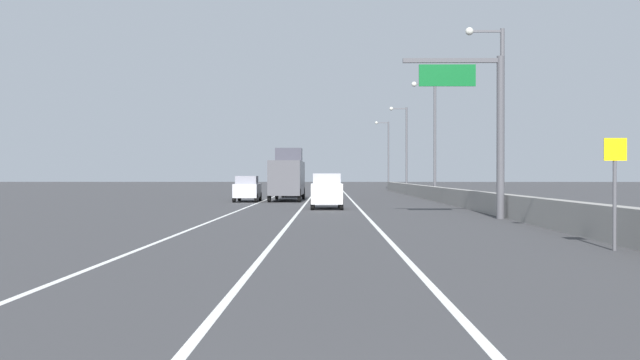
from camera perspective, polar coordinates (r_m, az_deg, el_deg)
The scene contains 15 objects.
ground_plane at distance 67.88m, azimuth 0.96°, elevation -1.34°, with size 320.00×320.00×0.00m, color #38383A.
lane_stripe_left at distance 59.10m, azimuth -4.33°, elevation -1.59°, with size 0.16×130.00×0.00m, color silver.
lane_stripe_center at distance 58.90m, azimuth -0.94°, elevation -1.59°, with size 0.16×130.00×0.00m, color silver.
lane_stripe_right at distance 58.91m, azimuth 2.47°, elevation -1.59°, with size 0.16×130.00×0.00m, color silver.
jersey_barrier_right at distance 44.69m, azimuth 11.66°, elevation -1.52°, with size 0.60×120.00×1.10m, color gray.
overhead_sign_gantry at distance 35.16m, azimuth 12.49°, elevation 4.79°, with size 4.68×0.36×7.50m.
speed_advisory_sign at distance 21.29m, azimuth 21.65°, elevation -0.33°, with size 0.60×0.11×3.00m.
lamp_post_right_second at distance 41.96m, azimuth 13.45°, elevation 5.54°, with size 2.14×0.44×10.11m.
lamp_post_right_third at distance 65.06m, azimuth 8.57°, elevation 3.70°, with size 2.14×0.44×10.11m.
lamp_post_right_fourth at distance 88.45m, azimuth 6.48°, elevation 2.82°, with size 2.14×0.44×10.11m.
lamp_post_right_fifth at distance 111.90m, azimuth 5.13°, elevation 2.30°, with size 2.14×0.44×10.11m.
car_gray_0 at distance 69.08m, azimuth -2.12°, elevation -0.51°, with size 1.82×4.44×1.93m.
car_silver_1 at distance 56.80m, azimuth -5.59°, elevation -0.68°, with size 1.87×4.45×1.96m.
car_white_2 at distance 44.48m, azimuth 0.52°, elevation -0.87°, with size 1.92×4.24×2.12m.
box_truck at distance 58.80m, azimuth -2.51°, elevation 0.28°, with size 2.56×8.23×4.22m.
Camera 1 is at (-0.36, -3.85, 2.01)m, focal length 41.77 mm.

